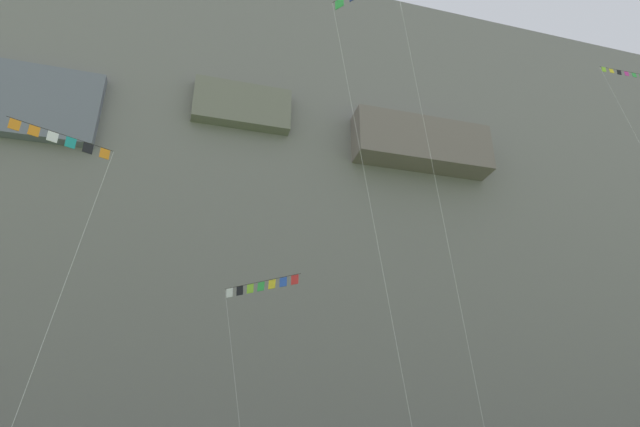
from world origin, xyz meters
name	(u,v)px	position (x,y,z in m)	size (l,w,h in m)	color
cliff_face	(227,209)	(0.01, 62.77, 31.89)	(180.00, 24.98, 63.73)	slate
kite_banner_mid_left	(260,290)	(0.31, 32.32, 12.29)	(4.22, 7.16, 12.86)	black
kite_banner_high_center	(635,101)	(24.85, 23.07, 25.31)	(4.49, 5.57, 28.62)	black
kite_banner_high_right	(59,160)	(-9.16, 16.78, 11.59)	(3.29, 3.20, 12.72)	black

